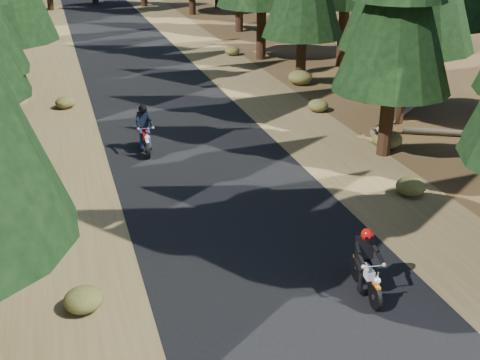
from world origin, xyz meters
name	(u,v)px	position (x,y,z in m)	size (l,w,h in m)	color
ground	(258,244)	(0.00, 0.00, 0.00)	(120.00, 120.00, 0.00)	#402A17
road	(208,169)	(0.00, 5.00, 0.01)	(6.00, 100.00, 0.01)	black
shoulder_l	(60,187)	(-4.60, 5.00, 0.00)	(3.20, 100.00, 0.01)	brown
shoulder_r	(338,154)	(4.60, 5.00, 0.00)	(3.20, 100.00, 0.01)	brown
log_near	(400,114)	(8.74, 7.89, 0.16)	(0.32, 0.32, 5.52)	#4C4233
log_far	(453,133)	(9.46, 5.35, 0.12)	(0.24, 0.24, 3.58)	#4C4233
understory_shrubs	(248,126)	(2.30, 7.89, 0.29)	(15.58, 31.82, 0.69)	#474C1E
rider_lead	(366,274)	(1.50, -2.73, 0.51)	(0.71, 1.73, 1.50)	silver
rider_follow	(145,137)	(-1.65, 7.12, 0.55)	(0.60, 1.84, 1.63)	#A10A0D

